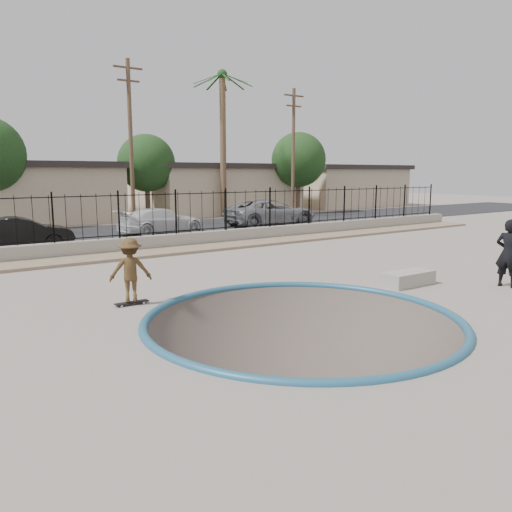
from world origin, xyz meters
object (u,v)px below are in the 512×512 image
at_px(concrete_ledge, 408,278).
at_px(videographer, 508,253).
at_px(skater, 130,274).
at_px(skateboard, 132,302).
at_px(car_d, 271,213).
at_px(car_c, 162,221).
at_px(car_b, 21,233).

bearing_deg(concrete_ledge, videographer, -38.63).
xyz_separation_m(skater, videographer, (9.43, -4.20, 0.19)).
bearing_deg(videographer, concrete_ledge, 42.66).
relative_size(skateboard, car_d, 0.15).
height_order(concrete_ledge, car_c, car_c).
distance_m(concrete_ledge, car_d, 16.43).
bearing_deg(skater, car_d, -116.65).
bearing_deg(videographer, car_c, 1.00).
distance_m(skater, skateboard, 0.72).
bearing_deg(videographer, skater, 57.31).
relative_size(videographer, car_b, 0.47).
height_order(skateboard, car_d, car_d).
distance_m(skater, car_b, 11.06).
height_order(skater, car_b, skater).
bearing_deg(skateboard, skater, -26.76).
xyz_separation_m(skateboard, car_d, (13.66, 12.65, 0.76)).
height_order(skater, car_d, car_d).
height_order(skater, videographer, videographer).
bearing_deg(skater, skateboard, -6.01).
distance_m(skateboard, videographer, 10.36).
height_order(car_b, car_c, car_b).
distance_m(skateboard, car_c, 14.26).
distance_m(skater, car_c, 14.25).
xyz_separation_m(car_b, car_c, (7.03, 1.60, -0.00)).
bearing_deg(skateboard, car_b, 92.30).
xyz_separation_m(car_b, car_d, (14.14, 1.60, 0.12)).
relative_size(skateboard, car_b, 0.20).
xyz_separation_m(concrete_ledge, car_d, (6.37, 15.14, 0.62)).
relative_size(skateboard, car_c, 0.18).
bearing_deg(car_b, skater, -171.94).
xyz_separation_m(concrete_ledge, car_b, (-7.77, 13.54, 0.51)).
distance_m(car_c, car_d, 7.11).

